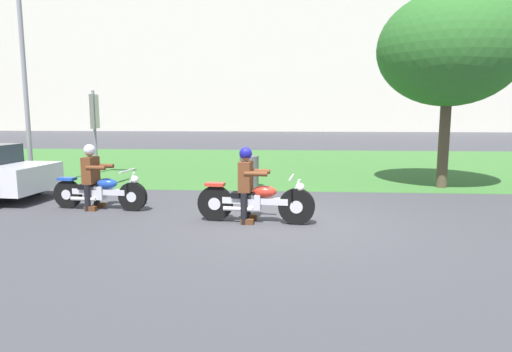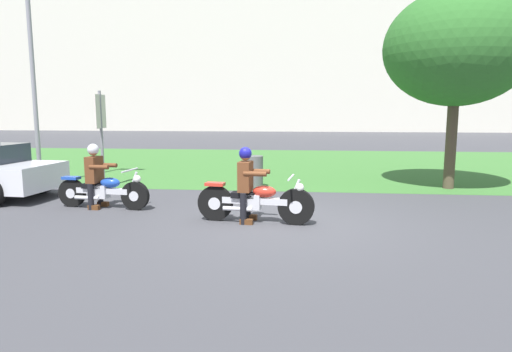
# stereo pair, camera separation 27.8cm
# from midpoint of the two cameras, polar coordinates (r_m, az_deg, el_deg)

# --- Properties ---
(ground) EXTENTS (120.00, 120.00, 0.00)m
(ground) POSITION_cam_midpoint_polar(r_m,az_deg,el_deg) (8.35, 2.14, -6.03)
(ground) COLOR #424247
(grass_verge) EXTENTS (60.00, 12.00, 0.01)m
(grass_verge) POSITION_cam_midpoint_polar(r_m,az_deg,el_deg) (17.49, 3.12, 1.57)
(grass_verge) COLOR #3D7533
(grass_verge) RESTS_ON ground
(stadium_facade) EXTENTS (55.63, 8.00, 14.20)m
(stadium_facade) POSITION_cam_midpoint_polar(r_m,az_deg,el_deg) (48.34, -0.41, 14.37)
(stadium_facade) COLOR silver
(stadium_facade) RESTS_ON ground
(motorcycle_lead) EXTENTS (2.21, 0.66, 0.89)m
(motorcycle_lead) POSITION_cam_midpoint_polar(r_m,az_deg,el_deg) (8.31, -1.02, -3.26)
(motorcycle_lead) COLOR black
(motorcycle_lead) RESTS_ON ground
(rider_lead) EXTENTS (0.58, 0.50, 1.42)m
(rider_lead) POSITION_cam_midpoint_polar(r_m,az_deg,el_deg) (8.27, -2.16, -0.33)
(rider_lead) COLOR black
(rider_lead) RESTS_ON ground
(motorcycle_follow) EXTENTS (2.10, 0.66, 0.86)m
(motorcycle_follow) POSITION_cam_midpoint_polar(r_m,az_deg,el_deg) (10.01, -20.09, -1.91)
(motorcycle_follow) COLOR black
(motorcycle_follow) RESTS_ON ground
(rider_follow) EXTENTS (0.58, 0.50, 1.38)m
(rider_follow) POSITION_cam_midpoint_polar(r_m,az_deg,el_deg) (10.04, -21.04, 0.53)
(rider_follow) COLOR black
(rider_follow) RESTS_ON ground
(tree_roadside) EXTENTS (3.71, 3.71, 5.15)m
(tree_roadside) POSITION_cam_midpoint_polar(r_m,az_deg,el_deg) (13.04, 22.93, 14.69)
(tree_roadside) COLOR brown
(tree_roadside) RESTS_ON ground
(streetlight_pole) EXTENTS (0.96, 0.20, 6.42)m
(streetlight_pole) POSITION_cam_midpoint_polar(r_m,az_deg,el_deg) (13.74, -27.92, 15.26)
(streetlight_pole) COLOR gray
(streetlight_pole) RESTS_ON ground
(trash_can) EXTENTS (0.51, 0.51, 0.87)m
(trash_can) POSITION_cam_midpoint_polar(r_m,az_deg,el_deg) (11.96, -1.54, 0.50)
(trash_can) COLOR #595E5B
(trash_can) RESTS_ON ground
(sign_banner) EXTENTS (0.08, 0.60, 2.60)m
(sign_banner) POSITION_cam_midpoint_polar(r_m,az_deg,el_deg) (12.75, -20.55, 6.26)
(sign_banner) COLOR gray
(sign_banner) RESTS_ON ground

